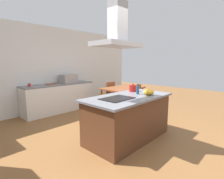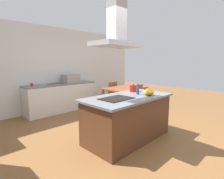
# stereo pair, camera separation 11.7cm
# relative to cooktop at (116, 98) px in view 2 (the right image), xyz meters

# --- Properties ---
(ground) EXTENTS (16.00, 16.00, 0.00)m
(ground) POSITION_rel_cooktop_xyz_m (0.35, 1.50, -0.91)
(ground) COLOR brown
(wall_back) EXTENTS (7.20, 0.10, 2.70)m
(wall_back) POSITION_rel_cooktop_xyz_m (0.35, 3.25, 0.44)
(wall_back) COLOR white
(wall_back) RESTS_ON ground
(kitchen_island) EXTENTS (1.91, 0.98, 0.90)m
(kitchen_island) POSITION_rel_cooktop_xyz_m (0.35, 0.00, -0.45)
(kitchen_island) COLOR #59331E
(kitchen_island) RESTS_ON ground
(cooktop) EXTENTS (0.60, 0.44, 0.01)m
(cooktop) POSITION_rel_cooktop_xyz_m (0.00, 0.00, 0.00)
(cooktop) COLOR black
(cooktop) RESTS_ON kitchen_island
(tea_kettle) EXTENTS (0.24, 0.19, 0.18)m
(tea_kettle) POSITION_rel_cooktop_xyz_m (0.86, 0.27, 0.07)
(tea_kettle) COLOR #B21E19
(tea_kettle) RESTS_ON kitchen_island
(olive_oil_bottle) EXTENTS (0.06, 0.06, 0.22)m
(olive_oil_bottle) POSITION_rel_cooktop_xyz_m (0.66, -0.01, 0.09)
(olive_oil_bottle) COLOR navy
(olive_oil_bottle) RESTS_ON kitchen_island
(mixing_bowl) EXTENTS (0.22, 0.22, 0.12)m
(mixing_bowl) POSITION_rel_cooktop_xyz_m (0.74, -0.23, 0.05)
(mixing_bowl) COLOR gold
(mixing_bowl) RESTS_ON kitchen_island
(back_counter) EXTENTS (2.28, 0.62, 0.90)m
(back_counter) POSITION_rel_cooktop_xyz_m (0.44, 2.88, -0.46)
(back_counter) COLOR silver
(back_counter) RESTS_ON ground
(countertop_microwave) EXTENTS (0.50, 0.38, 0.28)m
(countertop_microwave) POSITION_rel_cooktop_xyz_m (0.81, 2.88, 0.13)
(countertop_microwave) COLOR #9E9993
(countertop_microwave) RESTS_ON back_counter
(coffee_mug_red) EXTENTS (0.08, 0.08, 0.09)m
(coffee_mug_red) POSITION_rel_cooktop_xyz_m (-0.47, 2.88, 0.04)
(coffee_mug_red) COLOR red
(coffee_mug_red) RESTS_ON back_counter
(cutting_board) EXTENTS (0.34, 0.24, 0.02)m
(cutting_board) POSITION_rel_cooktop_xyz_m (0.21, 2.93, 0.00)
(cutting_board) COLOR brown
(cutting_board) RESTS_ON back_counter
(dining_table) EXTENTS (1.40, 0.90, 0.75)m
(dining_table) POSITION_rel_cooktop_xyz_m (2.00, 1.52, -0.24)
(dining_table) COLOR brown
(dining_table) RESTS_ON ground
(chair_facing_back_wall) EXTENTS (0.42, 0.42, 0.89)m
(chair_facing_back_wall) POSITION_rel_cooktop_xyz_m (2.00, 2.18, -0.40)
(chair_facing_back_wall) COLOR gold
(chair_facing_back_wall) RESTS_ON ground
(chair_facing_island) EXTENTS (0.42, 0.42, 0.89)m
(chair_facing_island) POSITION_rel_cooktop_xyz_m (2.00, 0.85, -0.40)
(chair_facing_island) COLOR gold
(chair_facing_island) RESTS_ON ground
(range_hood) EXTENTS (0.90, 0.55, 0.78)m
(range_hood) POSITION_rel_cooktop_xyz_m (0.00, 0.00, 1.20)
(range_hood) COLOR #ADADB2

